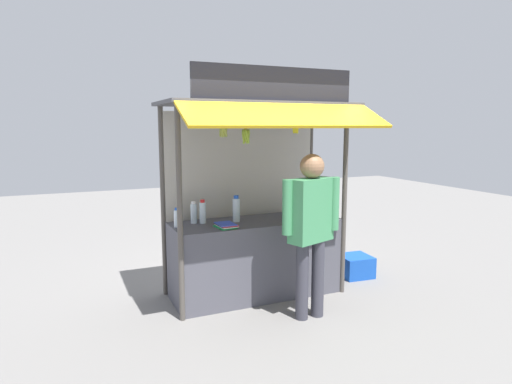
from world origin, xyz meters
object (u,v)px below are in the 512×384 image
object	(u,v)px
banana_bunch_inner_left	(246,136)
plastic_crate	(355,266)
banana_bunch_inner_right	(296,128)
banana_bunch_rightmost	(224,130)
magazine_stack_right	(226,225)
water_bottle_left	(177,218)
water_bottle_back_left	(194,213)
water_bottle_back_right	(311,202)
water_bottle_rear_center	(203,212)
vendor_person	(311,221)
magazine_stack_far_right	(297,215)
water_bottle_front_right	(236,209)

from	to	relation	value
banana_bunch_inner_left	plastic_crate	xyz separation A→B (m)	(1.83, 0.52, -1.81)
banana_bunch_inner_right	banana_bunch_rightmost	world-z (taller)	same
banana_bunch_inner_left	magazine_stack_right	bearing A→B (deg)	117.63
magazine_stack_right	banana_bunch_inner_right	world-z (taller)	banana_bunch_inner_right
water_bottle_left	water_bottle_back_left	xyz separation A→B (m)	(0.23, 0.12, 0.02)
water_bottle_back_right	magazine_stack_right	world-z (taller)	water_bottle_back_right
water_bottle_rear_center	vendor_person	world-z (taller)	vendor_person
water_bottle_left	water_bottle_back_left	world-z (taller)	water_bottle_back_left
banana_bunch_rightmost	banana_bunch_inner_left	bearing A→B (deg)	0.16
banana_bunch_inner_right	plastic_crate	xyz separation A→B (m)	(1.24, 0.52, -1.89)
water_bottle_left	plastic_crate	xyz separation A→B (m)	(2.47, 0.01, -0.88)
water_bottle_left	vendor_person	distance (m)	1.51
water_bottle_left	water_bottle_back_right	bearing A→B (deg)	6.63
magazine_stack_right	banana_bunch_inner_left	distance (m)	1.04
water_bottle_back_left	banana_bunch_inner_right	size ratio (longest dim) A/B	1.20
magazine_stack_far_right	banana_bunch_rightmost	distance (m)	1.56
water_bottle_back_right	magazine_stack_right	distance (m)	1.46
water_bottle_back_right	magazine_stack_far_right	distance (m)	0.53
magazine_stack_right	banana_bunch_inner_right	xyz separation A→B (m)	(0.73, -0.26, 1.08)
water_bottle_rear_center	banana_bunch_rightmost	distance (m)	1.13
water_bottle_back_left	water_bottle_back_right	bearing A→B (deg)	3.32
banana_bunch_inner_right	plastic_crate	size ratio (longest dim) A/B	0.53
water_bottle_back_right	plastic_crate	size ratio (longest dim) A/B	0.61
magazine_stack_right	plastic_crate	distance (m)	2.14
vendor_person	magazine_stack_far_right	bearing A→B (deg)	-127.73
water_bottle_back_right	water_bottle_back_left	bearing A→B (deg)	-176.68
water_bottle_front_right	plastic_crate	xyz separation A→B (m)	(1.75, 0.00, -0.93)
water_bottle_rear_center	banana_bunch_inner_right	bearing A→B (deg)	-33.29
water_bottle_left	magazine_stack_right	xyz separation A→B (m)	(0.50, -0.24, -0.08)
magazine_stack_right	banana_bunch_rightmost	bearing A→B (deg)	-112.67
water_bottle_rear_center	banana_bunch_inner_right	xyz separation A→B (m)	(0.90, -0.59, 0.98)
water_bottle_back_left	magazine_stack_right	xyz separation A→B (m)	(0.27, -0.37, -0.10)
water_bottle_front_right	banana_bunch_inner_right	world-z (taller)	banana_bunch_inner_right
magazine_stack_right	banana_bunch_inner_left	xyz separation A→B (m)	(0.14, -0.26, 1.00)
plastic_crate	water_bottle_front_right	bearing A→B (deg)	-180.00
magazine_stack_far_right	plastic_crate	bearing A→B (deg)	7.37
water_bottle_front_right	banana_bunch_rightmost	distance (m)	1.13
water_bottle_rear_center	vendor_person	xyz separation A→B (m)	(0.89, -0.97, 0.01)
vendor_person	banana_bunch_inner_right	bearing A→B (deg)	-110.53
water_bottle_back_right	banana_bunch_inner_right	distance (m)	1.39
water_bottle_front_right	banana_bunch_inner_right	distance (m)	1.20
water_bottle_front_right	water_bottle_rear_center	distance (m)	0.40
water_bottle_front_right	banana_bunch_rightmost	size ratio (longest dim) A/B	1.26
water_bottle_left	water_bottle_rear_center	world-z (taller)	water_bottle_rear_center
water_bottle_left	banana_bunch_rightmost	bearing A→B (deg)	-52.65
water_bottle_left	vendor_person	world-z (taller)	vendor_person
water_bottle_back_right	water_bottle_left	bearing A→B (deg)	-173.37
banana_bunch_inner_left	plastic_crate	distance (m)	2.63
banana_bunch_rightmost	plastic_crate	size ratio (longest dim) A/B	0.61
magazine_stack_right	banana_bunch_inner_right	size ratio (longest dim) A/B	1.32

